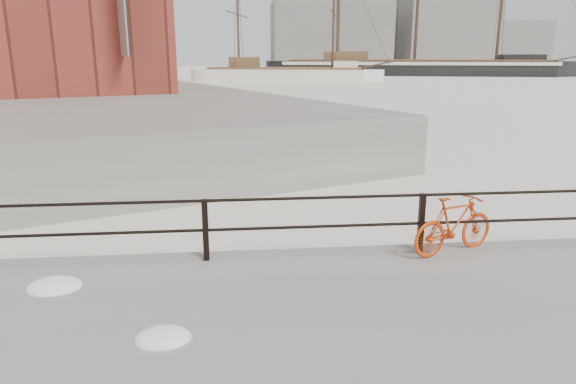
# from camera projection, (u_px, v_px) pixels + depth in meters

# --- Properties ---
(far_quay) EXTENTS (78.44, 148.07, 1.80)m
(far_quay) POSITION_uv_depth(u_px,v_px,m) (3.00, 75.00, 74.30)
(far_quay) COLOR gray
(far_quay) RESTS_ON ground
(bicycle) EXTENTS (1.60, 0.80, 0.98)m
(bicycle) POSITION_uv_depth(u_px,v_px,m) (454.00, 225.00, 8.36)
(bicycle) COLOR #BE390C
(bicycle) RESTS_ON promenade
(barque_black) EXTENTS (69.07, 39.75, 36.76)m
(barque_black) POSITION_uv_depth(u_px,v_px,m) (413.00, 75.00, 99.70)
(barque_black) COLOR black
(barque_black) RESTS_ON ground
(schooner_mid) EXTENTS (33.54, 20.47, 22.27)m
(schooner_mid) POSITION_uv_depth(u_px,v_px,m) (285.00, 81.00, 77.37)
(schooner_mid) COLOR silver
(schooner_mid) RESTS_ON ground
(schooner_left) EXTENTS (27.44, 20.34, 18.92)m
(schooner_left) POSITION_uv_depth(u_px,v_px,m) (75.00, 82.00, 72.99)
(schooner_left) COLOR silver
(schooner_left) RESTS_ON ground
(industrial_west) EXTENTS (32.00, 18.00, 18.00)m
(industrial_west) POSITION_uv_depth(u_px,v_px,m) (330.00, 37.00, 143.42)
(industrial_west) COLOR gray
(industrial_west) RESTS_ON ground
(industrial_mid) EXTENTS (26.00, 20.00, 24.00)m
(industrial_mid) POSITION_uv_depth(u_px,v_px,m) (444.00, 27.00, 150.83)
(industrial_mid) COLOR gray
(industrial_mid) RESTS_ON ground
(industrial_east) EXTENTS (20.00, 16.00, 14.00)m
(industrial_east) POSITION_uv_depth(u_px,v_px,m) (508.00, 45.00, 159.12)
(industrial_east) COLOR gray
(industrial_east) RESTS_ON ground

